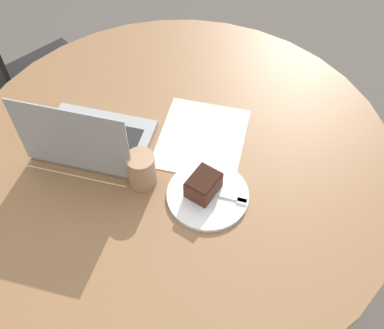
{
  "coord_description": "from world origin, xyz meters",
  "views": [
    {
      "loc": [
        -0.83,
        -0.1,
        1.81
      ],
      "look_at": [
        -0.08,
        -0.05,
        0.81
      ],
      "focal_mm": 42.0,
      "sensor_mm": 36.0,
      "label": 1
    }
  ],
  "objects": [
    {
      "name": "plate",
      "position": [
        -0.15,
        -0.1,
        0.78
      ],
      "size": [
        0.23,
        0.23,
        0.01
      ],
      "color": "silver",
      "rests_on": "dining_table"
    },
    {
      "name": "ground_plane",
      "position": [
        0.0,
        0.0,
        0.0
      ],
      "size": [
        12.0,
        12.0,
        0.0
      ],
      "primitive_type": "plane",
      "color": "#4C4742"
    },
    {
      "name": "laptop",
      "position": [
        -0.01,
        0.25,
        0.82
      ],
      "size": [
        0.28,
        0.36,
        0.25
      ],
      "rotation": [
        0.0,
        0.0,
        4.53
      ],
      "color": "gray",
      "rests_on": "dining_table"
    },
    {
      "name": "coffee_glass",
      "position": [
        -0.12,
        0.09,
        0.82
      ],
      "size": [
        0.08,
        0.08,
        0.11
      ],
      "color": "#997556",
      "rests_on": "dining_table"
    },
    {
      "name": "dining_table",
      "position": [
        0.0,
        0.0,
        0.64
      ],
      "size": [
        1.31,
        1.31,
        0.77
      ],
      "color": "brown",
      "rests_on": "ground_plane"
    },
    {
      "name": "chair",
      "position": [
        0.58,
        0.7,
        0.47
      ],
      "size": [
        0.59,
        0.59,
        0.9
      ],
      "rotation": [
        0.0,
        0.0,
        3.94
      ],
      "color": "black",
      "rests_on": "ground_plane"
    },
    {
      "name": "paper_document",
      "position": [
        0.06,
        -0.07,
        0.77
      ],
      "size": [
        0.33,
        0.3,
        0.0
      ],
      "rotation": [
        0.0,
        0.0,
        -0.16
      ],
      "color": "white",
      "rests_on": "dining_table"
    },
    {
      "name": "cake_slice",
      "position": [
        -0.14,
        -0.08,
        0.81
      ],
      "size": [
        0.11,
        0.11,
        0.06
      ],
      "rotation": [
        0.0,
        0.0,
        2.62
      ],
      "color": "#472619",
      "rests_on": "plate"
    },
    {
      "name": "fork",
      "position": [
        -0.16,
        -0.14,
        0.78
      ],
      "size": [
        0.06,
        0.17,
        0.0
      ],
      "rotation": [
        0.0,
        0.0,
        4.49
      ],
      "color": "silver",
      "rests_on": "plate"
    }
  ]
}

